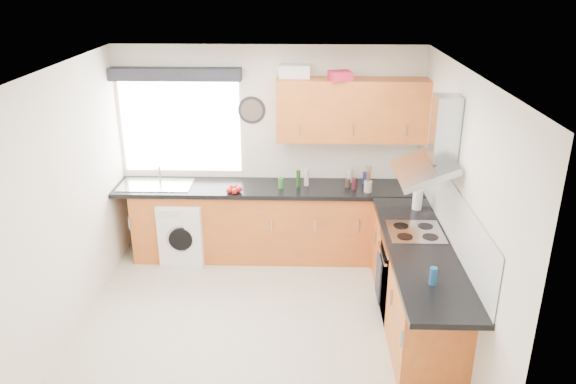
{
  "coord_description": "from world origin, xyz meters",
  "views": [
    {
      "loc": [
        0.41,
        -4.63,
        3.29
      ],
      "look_at": [
        0.25,
        0.85,
        1.1
      ],
      "focal_mm": 35.0,
      "sensor_mm": 36.0,
      "label": 1
    }
  ],
  "objects_px": {
    "extractor_hood": "(434,148)",
    "upper_cabinets": "(352,110)",
    "oven": "(411,276)",
    "washing_machine": "(185,230)"
  },
  "relations": [
    {
      "from": "oven",
      "to": "upper_cabinets",
      "type": "xyz_separation_m",
      "value": [
        -0.55,
        1.32,
        1.38
      ]
    },
    {
      "from": "extractor_hood",
      "to": "washing_machine",
      "type": "relative_size",
      "value": 1.03
    },
    {
      "from": "oven",
      "to": "extractor_hood",
      "type": "xyz_separation_m",
      "value": [
        0.1,
        -0.0,
        1.34
      ]
    },
    {
      "from": "upper_cabinets",
      "to": "washing_machine",
      "type": "distance_m",
      "value": 2.42
    },
    {
      "from": "extractor_hood",
      "to": "upper_cabinets",
      "type": "distance_m",
      "value": 1.48
    },
    {
      "from": "oven",
      "to": "extractor_hood",
      "type": "relative_size",
      "value": 1.09
    },
    {
      "from": "washing_machine",
      "to": "oven",
      "type": "bearing_deg",
      "value": -18.93
    },
    {
      "from": "extractor_hood",
      "to": "oven",
      "type": "bearing_deg",
      "value": 180.0
    },
    {
      "from": "extractor_hood",
      "to": "washing_machine",
      "type": "distance_m",
      "value": 3.15
    },
    {
      "from": "washing_machine",
      "to": "upper_cabinets",
      "type": "bearing_deg",
      "value": 11.41
    }
  ]
}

